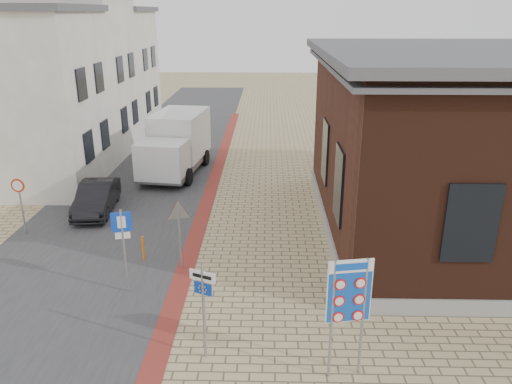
% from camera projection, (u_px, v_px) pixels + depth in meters
% --- Properties ---
extents(ground, '(120.00, 120.00, 0.00)m').
position_uv_depth(ground, '(240.00, 334.00, 13.14)').
color(ground, tan).
rests_on(ground, ground).
extents(road_strip, '(7.00, 60.00, 0.02)m').
position_uv_depth(road_strip, '(155.00, 166.00, 27.36)').
color(road_strip, '#38383A').
rests_on(road_strip, ground).
extents(curb_strip, '(0.60, 40.00, 0.02)m').
position_uv_depth(curb_strip, '(208.00, 199.00, 22.58)').
color(curb_strip, maroon).
rests_on(curb_strip, ground).
extents(brick_building, '(13.00, 13.00, 6.80)m').
position_uv_depth(brick_building, '(493.00, 142.00, 18.32)').
color(brick_building, gray).
rests_on(brick_building, ground).
extents(townhouse_near, '(7.40, 6.40, 8.30)m').
position_uv_depth(townhouse_near, '(18.00, 99.00, 23.24)').
color(townhouse_near, beige).
rests_on(townhouse_near, ground).
extents(townhouse_mid, '(7.40, 6.40, 9.10)m').
position_uv_depth(townhouse_mid, '(66.00, 75.00, 28.75)').
color(townhouse_mid, beige).
rests_on(townhouse_mid, ground).
extents(townhouse_far, '(7.40, 6.40, 8.30)m').
position_uv_depth(townhouse_far, '(100.00, 70.00, 34.52)').
color(townhouse_far, beige).
rests_on(townhouse_far, ground).
extents(bike_rack, '(0.08, 1.80, 0.60)m').
position_uv_depth(bike_rack, '(331.00, 283.00, 15.06)').
color(bike_rack, slate).
rests_on(bike_rack, ground).
extents(sedan, '(1.70, 3.94, 1.26)m').
position_uv_depth(sedan, '(97.00, 197.00, 20.97)').
color(sedan, black).
rests_on(sedan, ground).
extents(box_truck, '(3.06, 6.10, 3.06)m').
position_uv_depth(box_truck, '(176.00, 143.00, 25.75)').
color(box_truck, slate).
rests_on(box_truck, ground).
extents(border_sign, '(1.02, 0.22, 3.00)m').
position_uv_depth(border_sign, '(349.00, 294.00, 10.94)').
color(border_sign, gray).
rests_on(border_sign, ground).
extents(essen_sign, '(0.64, 0.31, 2.51)m').
position_uv_depth(essen_sign, '(203.00, 297.00, 11.71)').
color(essen_sign, gray).
rests_on(essen_sign, ground).
extents(parking_sign, '(0.58, 0.17, 2.68)m').
position_uv_depth(parking_sign, '(123.00, 237.00, 14.47)').
color(parking_sign, gray).
rests_on(parking_sign, ground).
extents(yield_sign, '(0.82, 0.31, 2.37)m').
position_uv_depth(yield_sign, '(179.00, 218.00, 15.86)').
color(yield_sign, gray).
rests_on(yield_sign, ground).
extents(speed_sign, '(0.53, 0.07, 2.23)m').
position_uv_depth(speed_sign, '(20.00, 198.00, 18.51)').
color(speed_sign, gray).
rests_on(speed_sign, ground).
extents(bollard, '(0.08, 0.08, 0.89)m').
position_uv_depth(bollard, '(143.00, 248.00, 16.87)').
color(bollard, orange).
rests_on(bollard, ground).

